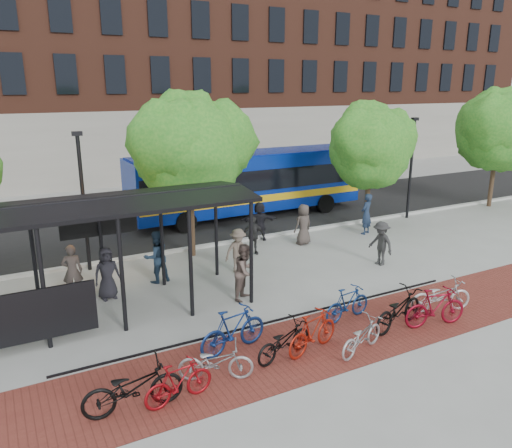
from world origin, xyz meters
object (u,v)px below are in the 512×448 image
pedestrian_6 (303,224)px  bike_3 (233,330)px  bike_8 (398,309)px  pedestrian_7 (366,214)px  bike_6 (362,336)px  pedestrian_4 (253,235)px  tree_c (371,143)px  bike_9 (435,307)px  tree_d (499,126)px  bike_0 (133,387)px  pedestrian_1 (72,271)px  bike_1 (179,382)px  bus (248,180)px  pedestrian_0 (107,273)px  pedestrian_8 (245,272)px  pedestrian_5 (259,221)px  bike_5 (313,332)px  bus_shelter (66,222)px  lamp_post_left (83,198)px  bike_10 (441,296)px  pedestrian_3 (238,251)px  lamp_post_right (411,165)px  tree_b (191,145)px  bike_4 (284,341)px  bike_2 (216,362)px  pedestrian_9 (381,243)px  pedestrian_2 (156,257)px  bike_7 (348,303)px

pedestrian_6 → bike_3: bearing=36.4°
bike_8 → pedestrian_7: pedestrian_7 is taller
bike_6 → pedestrian_4: bearing=-25.7°
tree_c → bike_9: size_ratio=3.06×
tree_d → bike_0: 24.82m
bike_9 → pedestrian_1: pedestrian_1 is taller
pedestrian_4 → pedestrian_6: pedestrian_6 is taller
bike_1 → tree_c: bearing=-62.6°
pedestrian_1 → bus: bearing=-135.3°
pedestrian_0 → pedestrian_8: bearing=-35.3°
pedestrian_5 → bike_5: bearing=86.9°
bus_shelter → bike_1: bearing=-75.6°
tree_d → pedestrian_8: (-18.13, -4.85, -3.54)m
pedestrian_1 → pedestrian_4: size_ratio=1.13×
lamp_post_left → bike_10: bearing=-44.9°
bike_8 → pedestrian_3: pedestrian_3 is taller
bike_6 → pedestrian_0: 8.25m
pedestrian_0 → pedestrian_7: size_ratio=0.91×
lamp_post_right → bike_5: lamp_post_right is taller
bike_0 → bike_9: bearing=-87.7°
bike_5 → pedestrian_1: (-4.90, 6.56, 0.34)m
bike_9 → pedestrian_5: pedestrian_5 is taller
bike_6 → bike_8: 1.90m
tree_b → tree_d: 18.00m
tree_d → bike_4: 21.15m
bike_10 → pedestrian_7: pedestrian_7 is taller
tree_b → pedestrian_0: size_ratio=3.75×
bike_3 → bike_8: size_ratio=0.96×
bike_5 → pedestrian_4: 7.91m
pedestrian_0 → tree_c: bearing=4.9°
bike_0 → bike_6: bike_0 is taller
bike_6 → pedestrian_4: 8.30m
bike_4 → pedestrian_3: (1.61, 5.89, 0.36)m
bike_1 → pedestrian_3: size_ratio=0.97×
bike_2 → bike_3: size_ratio=0.87×
pedestrian_4 → pedestrian_9: (3.72, -3.42, 0.07)m
lamp_post_left → tree_d: bearing=-0.6°
tree_b → tree_c: size_ratio=1.09×
lamp_post_left → pedestrian_5: lamp_post_left is taller
bike_1 → pedestrian_2: pedestrian_2 is taller
pedestrian_1 → pedestrian_2: size_ratio=0.96×
bike_9 → pedestrian_6: size_ratio=1.09×
bike_6 → pedestrian_6: (3.67, 8.32, 0.44)m
tree_b → pedestrian_7: size_ratio=3.41×
lamp_post_right → bike_5: 15.10m
bike_7 → pedestrian_7: size_ratio=0.90×
bike_7 → pedestrian_3: 5.09m
pedestrian_9 → pedestrian_6: bearing=-166.8°
bike_6 → bike_9: size_ratio=0.89×
bike_0 → pedestrian_0: size_ratio=1.24×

